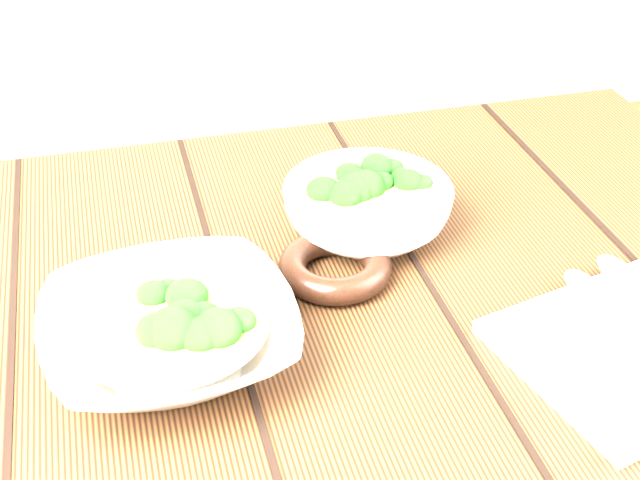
% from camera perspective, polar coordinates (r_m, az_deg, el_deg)
% --- Properties ---
extents(table, '(1.20, 0.80, 0.75)m').
position_cam_1_polar(table, '(0.91, -3.77, -11.50)').
color(table, '#392110').
rests_on(table, ground).
extents(soup_bowl_front, '(0.24, 0.24, 0.06)m').
position_cam_1_polar(soup_bowl_front, '(0.79, -9.59, -5.89)').
color(soup_bowl_front, silver).
rests_on(soup_bowl_front, table).
extents(soup_bowl_back, '(0.23, 0.23, 0.06)m').
position_cam_1_polar(soup_bowl_back, '(0.95, 3.06, 2.06)').
color(soup_bowl_back, silver).
rests_on(soup_bowl_back, table).
extents(trivet, '(0.15, 0.15, 0.03)m').
position_cam_1_polar(trivet, '(0.89, 0.97, -1.70)').
color(trivet, black).
rests_on(trivet, table).
extents(spoon_left, '(0.03, 0.19, 0.01)m').
position_cam_1_polar(spoon_left, '(0.87, 17.63, -4.24)').
color(spoon_left, '#B7B2A1').
rests_on(spoon_left, napkin).
extents(spoon_right, '(0.03, 0.19, 0.01)m').
position_cam_1_polar(spoon_right, '(0.90, 19.47, -3.20)').
color(spoon_right, '#B7B2A1').
rests_on(spoon_right, napkin).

